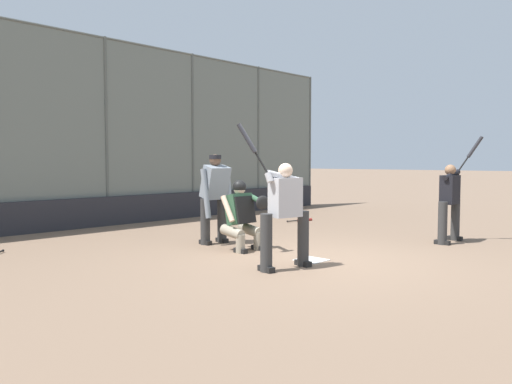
# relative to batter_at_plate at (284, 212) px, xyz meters

# --- Properties ---
(ground_plane) EXTENTS (160.00, 160.00, 0.00)m
(ground_plane) POSITION_rel_batter_at_plate_xyz_m (-0.76, -0.09, -0.84)
(ground_plane) COLOR #7A604C
(home_plate_marker) EXTENTS (0.43, 0.43, 0.01)m
(home_plate_marker) POSITION_rel_batter_at_plate_xyz_m (-0.76, -0.09, -0.83)
(home_plate_marker) COLOR white
(home_plate_marker) RESTS_ON ground_plane
(backstop_fence) EXTENTS (16.07, 0.08, 4.56)m
(backstop_fence) POSITION_rel_batter_at_plate_xyz_m (-0.76, -6.39, 1.53)
(backstop_fence) COLOR #515651
(backstop_fence) RESTS_ON ground_plane
(padding_wall) EXTENTS (15.67, 0.18, 0.70)m
(padding_wall) POSITION_rel_batter_at_plate_xyz_m (-0.76, -6.29, -0.49)
(padding_wall) COLOR #28282D
(padding_wall) RESTS_ON ground_plane
(bleachers_beyond) EXTENTS (11.19, 1.95, 1.16)m
(bleachers_beyond) POSITION_rel_batter_at_plate_xyz_m (-2.63, -8.54, -0.45)
(bleachers_beyond) COLOR slate
(bleachers_beyond) RESTS_ON ground_plane
(batter_at_plate) EXTENTS (0.91, 0.75, 2.11)m
(batter_at_plate) POSITION_rel_batter_at_plate_xyz_m (0.00, 0.00, 0.00)
(batter_at_plate) COLOR #333333
(batter_at_plate) RESTS_ON ground_plane
(catcher_behind_plate) EXTENTS (0.65, 0.76, 1.24)m
(catcher_behind_plate) POSITION_rel_batter_at_plate_xyz_m (-0.64, -1.53, -0.20)
(catcher_behind_plate) COLOR gray
(catcher_behind_plate) RESTS_ON ground_plane
(umpire_home) EXTENTS (0.69, 0.44, 1.69)m
(umpire_home) POSITION_rel_batter_at_plate_xyz_m (-0.76, -2.40, 0.07)
(umpire_home) COLOR #333333
(umpire_home) RESTS_ON ground_plane
(batter_on_deck) EXTENTS (1.00, 0.58, 2.05)m
(batter_on_deck) POSITION_rel_batter_at_plate_xyz_m (-4.02, 0.73, -0.02)
(batter_on_deck) COLOR #333333
(batter_on_deck) RESTS_ON ground_plane
(spare_bat_by_padding) EXTENTS (0.81, 0.22, 0.07)m
(spare_bat_by_padding) POSITION_rel_batter_at_plate_xyz_m (-4.69, -3.43, -0.80)
(spare_bat_by_padding) COLOR black
(spare_bat_by_padding) RESTS_ON ground_plane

